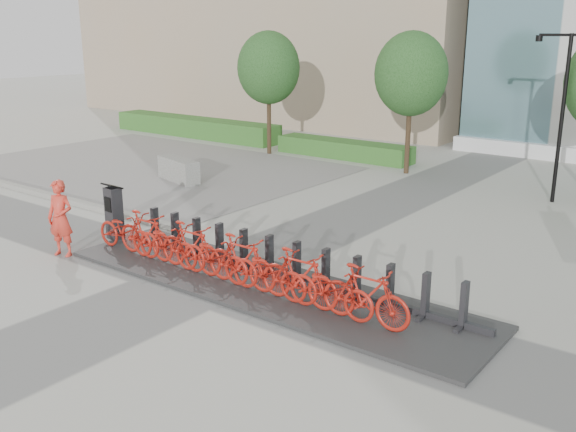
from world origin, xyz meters
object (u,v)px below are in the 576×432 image
Objects in this scene: bike_0 at (125,231)px; worker_red at (60,218)px; kiosk at (114,212)px; jersey_barrier at (179,170)px.

worker_red reaches higher than bike_0.
jersey_barrier is (-3.69, 5.63, -0.36)m from kiosk.
kiosk reaches higher than jersey_barrier.
jersey_barrier is (-3.54, 7.02, -0.50)m from worker_red.
kiosk is 6.74m from jersey_barrier.
jersey_barrier is (-4.65, 6.07, -0.16)m from bike_0.
bike_0 is at bearing 22.48° from worker_red.
bike_0 reaches higher than jersey_barrier.
kiosk is 1.41m from worker_red.
bike_0 is 7.64m from jersey_barrier.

